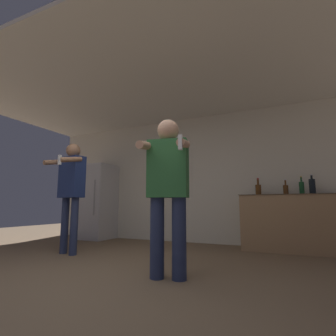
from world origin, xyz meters
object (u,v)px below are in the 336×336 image
at_px(bottle_short_whiskey, 286,189).
at_px(bottle_amber_bourbon, 258,189).
at_px(bottle_dark_rum, 302,188).
at_px(refrigerator, 97,201).
at_px(bottle_green_wine, 312,186).
at_px(person_man_side, 71,185).
at_px(person_woman_foreground, 168,185).

relative_size(bottle_short_whiskey, bottle_amber_bourbon, 0.88).
height_order(bottle_dark_rum, bottle_short_whiskey, bottle_dark_rum).
bearing_deg(refrigerator, bottle_short_whiskey, 1.40).
bearing_deg(bottle_short_whiskey, bottle_dark_rum, 0.00).
relative_size(bottle_green_wine, bottle_dark_rum, 1.09).
bearing_deg(person_man_side, bottle_dark_rum, 28.24).
bearing_deg(bottle_green_wine, bottle_dark_rum, 180.00).
distance_m(bottle_dark_rum, person_man_side, 3.70).
distance_m(bottle_amber_bourbon, person_man_side, 3.12).
xyz_separation_m(refrigerator, bottle_short_whiskey, (3.88, 0.09, 0.18)).
height_order(bottle_green_wine, person_man_side, person_man_side).
distance_m(bottle_green_wine, bottle_dark_rum, 0.15).
bearing_deg(person_man_side, bottle_green_wine, 27.16).
distance_m(refrigerator, bottle_green_wine, 4.28).
xyz_separation_m(refrigerator, person_man_side, (0.87, -1.66, 0.23)).
height_order(bottle_short_whiskey, bottle_amber_bourbon, bottle_amber_bourbon).
bearing_deg(bottle_amber_bourbon, person_man_side, -145.89).
height_order(refrigerator, bottle_green_wine, refrigerator).
distance_m(refrigerator, bottle_short_whiskey, 3.89).
bearing_deg(bottle_dark_rum, refrigerator, -178.68).
height_order(bottle_green_wine, person_woman_foreground, person_woman_foreground).
distance_m(bottle_short_whiskey, person_woman_foreground, 2.58).
bearing_deg(person_man_side, bottle_amber_bourbon, 34.11).
bearing_deg(bottle_dark_rum, bottle_short_whiskey, -180.00).
bearing_deg(bottle_green_wine, bottle_short_whiskey, 180.00).
distance_m(refrigerator, bottle_dark_rum, 4.13).
height_order(bottle_dark_rum, person_man_side, person_man_side).
height_order(refrigerator, bottle_dark_rum, refrigerator).
bearing_deg(bottle_dark_rum, bottle_amber_bourbon, -180.00).
relative_size(bottle_green_wine, person_woman_foreground, 0.20).
bearing_deg(person_woman_foreground, bottle_dark_rum, 60.57).
distance_m(bottle_green_wine, person_man_side, 3.83).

